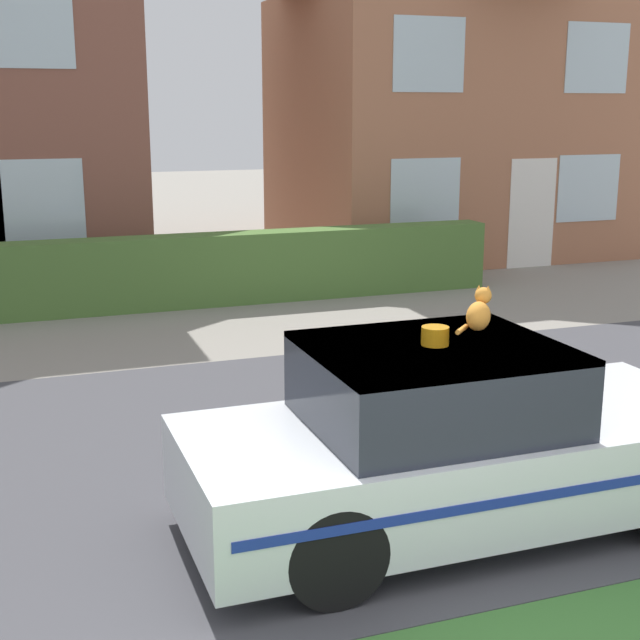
{
  "coord_description": "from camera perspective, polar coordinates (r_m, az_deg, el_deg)",
  "views": [
    {
      "loc": [
        -2.3,
        -3.36,
        3.06
      ],
      "look_at": [
        0.54,
        4.53,
        1.05
      ],
      "focal_mm": 50.0,
      "sensor_mm": 36.0,
      "label": 1
    }
  ],
  "objects": [
    {
      "name": "cat",
      "position": [
        6.25,
        10.15,
        0.47
      ],
      "size": [
        0.34,
        0.28,
        0.3
      ],
      "rotation": [
        0.0,
        0.0,
        0.77
      ],
      "color": "orange",
      "rests_on": "police_car"
    },
    {
      "name": "road_strip",
      "position": [
        8.26,
        -2.23,
        -8.23
      ],
      "size": [
        28.0,
        6.02,
        0.01
      ],
      "primitive_type": "cube",
      "color": "#424247",
      "rests_on": "ground"
    },
    {
      "name": "police_car",
      "position": [
        6.67,
        8.6,
        -7.7
      ],
      "size": [
        4.13,
        1.69,
        1.54
      ],
      "rotation": [
        0.0,
        0.0,
        0.0
      ],
      "color": "black",
      "rests_on": "road_strip"
    },
    {
      "name": "garden_hedge",
      "position": [
        14.16,
        -6.98,
        3.23
      ],
      "size": [
        9.45,
        0.55,
        1.12
      ],
      "primitive_type": "cube",
      "color": "#4C7233",
      "rests_on": "ground"
    },
    {
      "name": "house_right",
      "position": [
        19.88,
        8.0,
        15.88
      ],
      "size": [
        6.8,
        5.88,
        7.7
      ],
      "color": "#A86B4C",
      "rests_on": "ground"
    }
  ]
}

